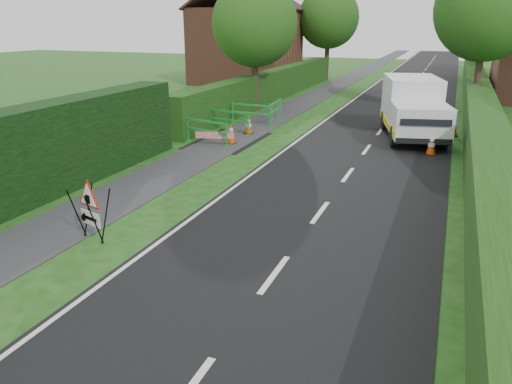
# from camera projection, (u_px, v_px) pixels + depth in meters

# --- Properties ---
(ground) EXTENTS (120.00, 120.00, 0.00)m
(ground) POSITION_uv_depth(u_px,v_px,m) (134.00, 276.00, 9.55)
(ground) COLOR #1C4313
(ground) RESTS_ON ground
(road_surface) EXTENTS (6.00, 90.00, 0.02)m
(road_surface) POSITION_uv_depth(u_px,v_px,m) (416.00, 82.00, 39.50)
(road_surface) COLOR black
(road_surface) RESTS_ON ground
(footpath) EXTENTS (2.00, 90.00, 0.02)m
(footpath) POSITION_uv_depth(u_px,v_px,m) (348.00, 79.00, 41.40)
(footpath) COLOR #2D2D30
(footpath) RESTS_ON ground
(hedge_west_far) EXTENTS (1.00, 24.00, 1.80)m
(hedge_west_far) POSITION_uv_depth(u_px,v_px,m) (273.00, 100.00, 30.64)
(hedge_west_far) COLOR #14380F
(hedge_west_far) RESTS_ON ground
(hedge_east) EXTENTS (1.20, 50.00, 1.50)m
(hedge_east) POSITION_uv_depth(u_px,v_px,m) (478.00, 134.00, 21.40)
(hedge_east) COLOR #14380F
(hedge_east) RESTS_ON ground
(house_west) EXTENTS (7.50, 7.40, 7.88)m
(house_west) POSITION_uv_depth(u_px,v_px,m) (247.00, 44.00, 38.46)
(house_west) COLOR brown
(house_west) RESTS_ON ground
(tree_nw) EXTENTS (4.40, 4.40, 6.70)m
(tree_nw) POSITION_uv_depth(u_px,v_px,m) (255.00, 23.00, 25.52)
(tree_nw) COLOR #2D2116
(tree_nw) RESTS_ON ground
(tree_ne) EXTENTS (5.20, 5.20, 7.79)m
(tree_ne) POSITION_uv_depth(u_px,v_px,m) (487.00, 9.00, 25.03)
(tree_ne) COLOR #2D2116
(tree_ne) RESTS_ON ground
(tree_fw) EXTENTS (4.80, 4.80, 7.24)m
(tree_fw) POSITION_uv_depth(u_px,v_px,m) (329.00, 18.00, 39.50)
(tree_fw) COLOR #2D2116
(tree_fw) RESTS_ON ground
(tree_fe) EXTENTS (4.20, 4.20, 6.33)m
(tree_fe) POSITION_uv_depth(u_px,v_px,m) (476.00, 26.00, 39.43)
(tree_fe) COLOR #2D2116
(tree_fe) RESTS_ON ground
(triangle_sign) EXTENTS (1.01, 1.01, 1.19)m
(triangle_sign) POSITION_uv_depth(u_px,v_px,m) (88.00, 205.00, 10.82)
(triangle_sign) COLOR black
(triangle_sign) RESTS_ON ground
(works_van) EXTENTS (3.23, 5.60, 2.41)m
(works_van) POSITION_uv_depth(u_px,v_px,m) (413.00, 107.00, 20.41)
(works_van) COLOR silver
(works_van) RESTS_ON ground
(traffic_cone_0) EXTENTS (0.38, 0.38, 0.79)m
(traffic_cone_0) POSITION_uv_depth(u_px,v_px,m) (431.00, 144.00, 18.04)
(traffic_cone_0) COLOR black
(traffic_cone_0) RESTS_ON ground
(traffic_cone_1) EXTENTS (0.38, 0.38, 0.79)m
(traffic_cone_1) POSITION_uv_depth(u_px,v_px,m) (443.00, 131.00, 20.14)
(traffic_cone_1) COLOR black
(traffic_cone_1) RESTS_ON ground
(traffic_cone_2) EXTENTS (0.38, 0.38, 0.79)m
(traffic_cone_2) POSITION_uv_depth(u_px,v_px,m) (454.00, 127.00, 21.02)
(traffic_cone_2) COLOR black
(traffic_cone_2) RESTS_ON ground
(traffic_cone_3) EXTENTS (0.38, 0.38, 0.79)m
(traffic_cone_3) POSITION_uv_depth(u_px,v_px,m) (231.00, 134.00, 19.68)
(traffic_cone_3) COLOR black
(traffic_cone_3) RESTS_ON ground
(traffic_cone_4) EXTENTS (0.38, 0.38, 0.79)m
(traffic_cone_4) POSITION_uv_depth(u_px,v_px,m) (248.00, 125.00, 21.35)
(traffic_cone_4) COLOR black
(traffic_cone_4) RESTS_ON ground
(ped_barrier_0) EXTENTS (2.08, 0.85, 1.00)m
(ped_barrier_0) POSITION_uv_depth(u_px,v_px,m) (207.00, 129.00, 19.43)
(ped_barrier_0) COLOR #198E31
(ped_barrier_0) RESTS_ON ground
(ped_barrier_1) EXTENTS (2.09, 0.80, 1.00)m
(ped_barrier_1) POSITION_uv_depth(u_px,v_px,m) (229.00, 118.00, 21.51)
(ped_barrier_1) COLOR #198E31
(ped_barrier_1) RESTS_ON ground
(ped_barrier_2) EXTENTS (2.08, 0.46, 1.00)m
(ped_barrier_2) POSITION_uv_depth(u_px,v_px,m) (252.00, 111.00, 23.18)
(ped_barrier_2) COLOR #198E31
(ped_barrier_2) RESTS_ON ground
(ped_barrier_3) EXTENTS (0.52, 2.08, 1.00)m
(ped_barrier_3) POSITION_uv_depth(u_px,v_px,m) (275.00, 108.00, 23.95)
(ped_barrier_3) COLOR #198E31
(ped_barrier_3) RESTS_ON ground
(redwhite_plank) EXTENTS (1.46, 0.43, 0.25)m
(redwhite_plank) POSITION_uv_depth(u_px,v_px,m) (215.00, 147.00, 19.32)
(redwhite_plank) COLOR red
(redwhite_plank) RESTS_ON ground
(hatchback_car) EXTENTS (2.33, 3.80, 1.21)m
(hatchback_car) POSITION_uv_depth(u_px,v_px,m) (404.00, 89.00, 30.69)
(hatchback_car) COLOR silver
(hatchback_car) RESTS_ON ground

